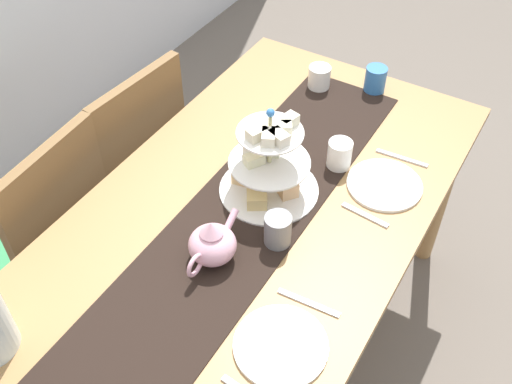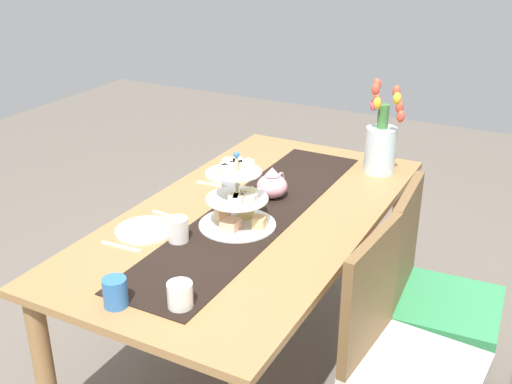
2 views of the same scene
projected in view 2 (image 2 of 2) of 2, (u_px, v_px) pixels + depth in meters
ground_plane at (254, 364)px, 2.84m from camera, size 8.00×8.00×0.00m
dining_table at (253, 235)px, 2.57m from camera, size 1.77×0.93×0.77m
chair_left at (429, 287)px, 2.51m from camera, size 0.44×0.44×0.91m
chair_right at (398, 349)px, 2.15m from camera, size 0.45×0.45×0.91m
table_runner at (255, 213)px, 2.53m from camera, size 1.52×0.34×0.00m
tiered_cake_stand at (238, 202)px, 2.38m from camera, size 0.30×0.30×0.30m
teapot at (272, 185)px, 2.64m from camera, size 0.24×0.13×0.14m
tulip_vase at (381, 142)px, 2.88m from camera, size 0.21×0.19×0.44m
cream_jug at (180, 295)px, 1.91m from camera, size 0.08×0.08×0.08m
dinner_plate_left at (230, 173)px, 2.90m from camera, size 0.23×0.23×0.01m
fork_left at (245, 164)px, 3.02m from camera, size 0.03×0.15×0.01m
knife_left at (214, 185)px, 2.79m from camera, size 0.02×0.17×0.01m
dinner_plate_right at (145, 230)px, 2.38m from camera, size 0.23×0.23×0.01m
fork_right at (167, 216)px, 2.50m from camera, size 0.03×0.15×0.01m
knife_right at (121, 247)px, 2.27m from camera, size 0.02×0.17×0.01m
mug_grey at (231, 193)px, 2.59m from camera, size 0.08×0.08×0.09m
mug_white_text at (178, 230)px, 2.29m from camera, size 0.08×0.08×0.09m
mug_orange at (115, 292)px, 1.91m from camera, size 0.08×0.08×0.09m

